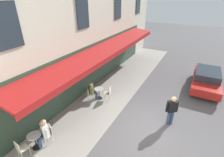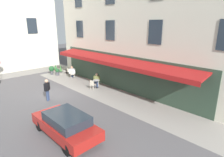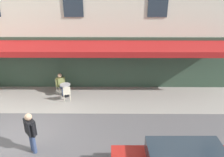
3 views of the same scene
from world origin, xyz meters
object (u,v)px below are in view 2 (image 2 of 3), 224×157
Objects in this scene: seated_patron_in_olive at (97,79)px; seated_companion_in_white at (72,72)px; cafe_chair_cream_near_door at (69,71)px; potted_plant_by_steps at (56,68)px; potted_plant_under_sign at (57,72)px; parked_car_red at (66,124)px; cafe_table_mid_terrace at (96,83)px; cafe_chair_cream_by_window at (72,74)px; cafe_table_near_entrance at (72,73)px; cafe_chair_cream_corner_left at (92,84)px; potted_plant_mid_terrace at (61,69)px; potted_plant_entrance_left at (52,69)px; walking_pedestrian_in_black at (47,88)px; cafe_chair_cream_under_awning at (97,80)px.

seated_companion_in_white reaches higher than seated_patron_in_olive.
cafe_chair_cream_near_door is 2.88m from potted_plant_by_steps.
parked_car_red is at bearing 153.54° from potted_plant_under_sign.
potted_plant_under_sign is (6.46, 0.47, -0.04)m from cafe_table_mid_terrace.
cafe_chair_cream_by_window is 1.03× the size of potted_plant_by_steps.
cafe_table_near_entrance is 4.47m from seated_patron_in_olive.
parked_car_red reaches higher than cafe_chair_cream_corner_left.
potted_plant_under_sign is at bearing 26.27° from cafe_table_near_entrance.
potted_plant_mid_terrace is at bearing -3.30° from cafe_chair_cream_by_window.
potted_plant_entrance_left is (0.27, 1.01, 0.09)m from potted_plant_mid_terrace.
potted_plant_by_steps reaches higher than cafe_table_mid_terrace.
walking_pedestrian_in_black is (-5.06, 5.09, 0.45)m from cafe_chair_cream_near_door.
cafe_table_near_entrance is at bearing -4.44° from cafe_table_mid_terrace.
seated_companion_in_white is at bearing 178.58° from potted_plant_by_steps.
potted_plant_mid_terrace is (2.22, 0.11, 0.04)m from cafe_table_near_entrance.
potted_plant_by_steps is at bearing -1.42° from seated_companion_in_white.
cafe_table_mid_terrace is 8.26m from potted_plant_by_steps.
potted_plant_by_steps reaches higher than potted_plant_under_sign.
potted_plant_by_steps is at bearing 0.09° from seated_patron_in_olive.
seated_companion_in_white is 3.02m from potted_plant_entrance_left.
cafe_chair_cream_near_door is 7.19m from walking_pedestrian_in_black.
cafe_chair_cream_corner_left is 8.50m from potted_plant_by_steps.
cafe_chair_cream_near_door is at bearing -5.02° from cafe_table_mid_terrace.
cafe_chair_cream_under_awning is at bearing -178.29° from potted_plant_mid_terrace.
potted_plant_mid_terrace reaches higher than cafe_chair_cream_by_window.
potted_plant_under_sign is (6.01, 0.92, -0.10)m from cafe_chair_cream_under_awning.
walking_pedestrian_in_black is at bearing 82.64° from cafe_chair_cream_corner_left.
seated_companion_in_white reaches higher than cafe_chair_cream_corner_left.
potted_plant_mid_terrace is at bearing 2.92° from cafe_table_near_entrance.
potted_plant_entrance_left reaches higher than potted_plant_under_sign.
cafe_table_near_entrance is at bearing -177.08° from potted_plant_mid_terrace.
seated_patron_in_olive reaches higher than potted_plant_mid_terrace.
cafe_table_near_entrance is 0.63m from cafe_chair_cream_by_window.
potted_plant_entrance_left is (6.96, 1.05, -0.06)m from seated_patron_in_olive.
seated_companion_in_white is at bearing 1.52° from seated_patron_in_olive.
cafe_chair_cream_by_window is (-0.57, 0.27, 0.06)m from cafe_table_near_entrance.
potted_plant_entrance_left is at bearing 15.48° from cafe_chair_cream_by_window.
cafe_chair_cream_near_door is at bearing -9.34° from cafe_table_near_entrance.
seated_companion_in_white is at bearing 154.24° from cafe_table_near_entrance.
cafe_chair_cream_corner_left is at bearing -97.36° from walking_pedestrian_in_black.
parked_car_red is at bearing 129.04° from seated_patron_in_olive.
seated_companion_in_white reaches higher than potted_plant_mid_terrace.
seated_patron_in_olive is at bearing -50.96° from parked_car_red.
cafe_table_mid_terrace is 0.82× the size of cafe_chair_cream_corner_left.
potted_plant_entrance_left is (3.06, 0.85, 0.08)m from cafe_chair_cream_by_window.
cafe_chair_cream_by_window is 3.76m from cafe_chair_cream_under_awning.
walking_pedestrian_in_black is 1.68× the size of potted_plant_entrance_left.
walking_pedestrian_in_black is at bearing 86.03° from cafe_table_mid_terrace.
cafe_chair_cream_near_door is 5.09m from seated_patron_in_olive.
potted_plant_under_sign is at bearing 13.97° from cafe_chair_cream_by_window.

